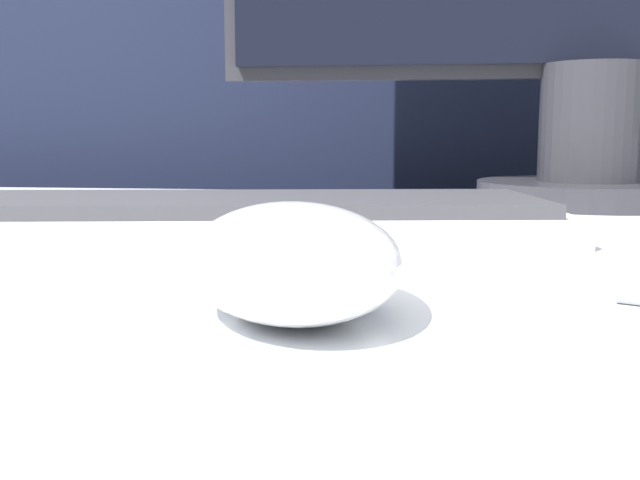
{
  "coord_description": "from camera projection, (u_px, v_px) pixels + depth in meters",
  "views": [
    {
      "loc": [
        -0.0,
        -0.35,
        0.81
      ],
      "look_at": [
        -0.04,
        -0.07,
        0.77
      ],
      "focal_mm": 42.0,
      "sensor_mm": 36.0,
      "label": 1
    }
  ],
  "objects": [
    {
      "name": "keyboard",
      "position": [
        198.0,
        218.0,
        0.45
      ],
      "size": [
        0.46,
        0.2,
        0.02
      ],
      "rotation": [
        0.0,
        0.0,
        0.16
      ],
      "color": "silver",
      "rests_on": "desk"
    },
    {
      "name": "computer_mouse_near",
      "position": [
        307.0,
        259.0,
        0.25
      ],
      "size": [
        0.1,
        0.13,
        0.04
      ],
      "rotation": [
        0.0,
        0.0,
        0.27
      ],
      "color": "white",
      "rests_on": "desk"
    },
    {
      "name": "partition_panel",
      "position": [
        420.0,
        374.0,
        0.97
      ],
      "size": [
        5.0,
        0.03,
        1.01
      ],
      "color": "black",
      "rests_on": "ground_plane"
    }
  ]
}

